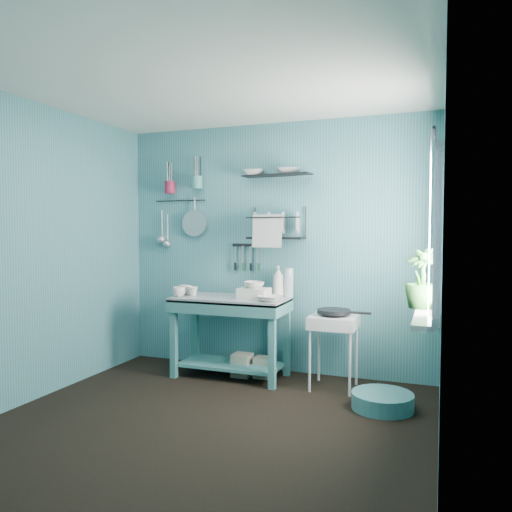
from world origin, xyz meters
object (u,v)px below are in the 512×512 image
(colander, at_px, (194,223))
(storage_tin_small, at_px, (262,367))
(utensil_cup_magenta, at_px, (170,187))
(soap_bottle, at_px, (278,281))
(dish_rack, at_px, (276,223))
(mug_left, at_px, (179,292))
(frying_pan, at_px, (334,311))
(water_bottle, at_px, (289,282))
(mug_right, at_px, (185,290))
(utensil_cup_teal, at_px, (197,183))
(storage_tin_large, at_px, (242,365))
(potted_plant, at_px, (421,278))
(mug_mid, at_px, (193,291))
(hotplate_stand, at_px, (334,352))
(work_counter, at_px, (231,337))
(floor_basin, at_px, (382,401))
(wash_tub, at_px, (254,293))

(colander, height_order, storage_tin_small, colander)
(utensil_cup_magenta, bearing_deg, soap_bottle, -4.46)
(storage_tin_small, bearing_deg, dish_rack, 63.68)
(mug_left, relative_size, frying_pan, 0.41)
(utensil_cup_magenta, bearing_deg, water_bottle, -3.29)
(mug_right, xyz_separation_m, colander, (-0.06, 0.33, 0.67))
(utensil_cup_teal, xyz_separation_m, storage_tin_large, (0.61, -0.25, -1.82))
(dish_rack, relative_size, colander, 1.96)
(colander, xyz_separation_m, potted_plant, (2.33, -0.73, -0.44))
(soap_bottle, height_order, water_bottle, soap_bottle)
(mug_left, distance_m, dish_rack, 1.17)
(water_bottle, relative_size, frying_pan, 0.93)
(mug_mid, relative_size, hotplate_stand, 0.15)
(mug_mid, xyz_separation_m, mug_right, (-0.12, 0.06, 0.00))
(soap_bottle, height_order, frying_pan, soap_bottle)
(work_counter, relative_size, water_bottle, 3.94)
(hotplate_stand, distance_m, floor_basin, 0.67)
(storage_tin_large, bearing_deg, mug_left, -160.10)
(mug_right, bearing_deg, work_counter, 0.00)
(wash_tub, xyz_separation_m, storage_tin_small, (0.05, 0.10, -0.73))
(wash_tub, bearing_deg, utensil_cup_magenta, 163.67)
(wash_tub, bearing_deg, utensil_cup_teal, 157.27)
(storage_tin_small, distance_m, floor_basin, 1.28)
(hotplate_stand, bearing_deg, colander, 156.53)
(work_counter, xyz_separation_m, floor_basin, (1.49, -0.39, -0.33))
(potted_plant, xyz_separation_m, floor_basin, (-0.28, 0.01, -0.99))
(water_bottle, bearing_deg, colander, 174.30)
(mug_left, xyz_separation_m, mug_right, (-0.02, 0.16, 0.00))
(wash_tub, distance_m, floor_basin, 1.50)
(mug_left, xyz_separation_m, storage_tin_small, (0.78, 0.24, -0.73))
(soap_bottle, bearing_deg, hotplate_stand, -18.99)
(soap_bottle, xyz_separation_m, hotplate_stand, (0.59, -0.20, -0.60))
(colander, distance_m, storage_tin_large, 1.57)
(utensil_cup_teal, xyz_separation_m, floor_basin, (2.00, -0.69, -1.86))
(soap_bottle, distance_m, colander, 1.14)
(floor_basin, bearing_deg, storage_tin_small, 158.39)
(mug_right, xyz_separation_m, dish_rack, (0.88, 0.25, 0.67))
(dish_rack, relative_size, utensil_cup_teal, 4.23)
(utensil_cup_magenta, xyz_separation_m, utensil_cup_teal, (0.33, 0.00, 0.04))
(mug_left, bearing_deg, frying_pan, 5.97)
(utensil_cup_magenta, relative_size, floor_basin, 0.26)
(water_bottle, height_order, hotplate_stand, water_bottle)
(soap_bottle, height_order, storage_tin_small, soap_bottle)
(hotplate_stand, xyz_separation_m, frying_pan, (0.00, 0.00, 0.37))
(wash_tub, height_order, dish_rack, dish_rack)
(utensil_cup_magenta, xyz_separation_m, storage_tin_small, (1.14, -0.22, -1.79))
(wash_tub, relative_size, storage_tin_small, 1.40)
(mug_right, xyz_separation_m, storage_tin_small, (0.80, 0.08, -0.73))
(water_bottle, xyz_separation_m, storage_tin_large, (-0.42, -0.17, -0.81))
(water_bottle, xyz_separation_m, floor_basin, (0.97, -0.61, -0.86))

